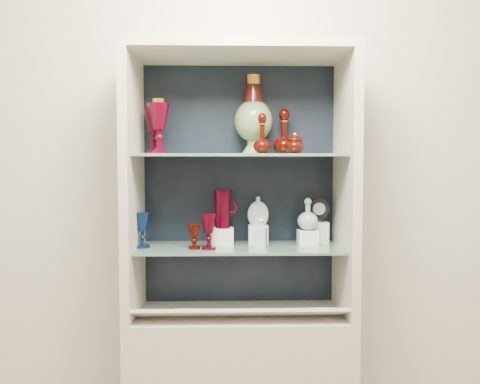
{
  "coord_description": "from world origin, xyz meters",
  "views": [
    {
      "loc": [
        -0.05,
        -0.57,
        1.42
      ],
      "look_at": [
        0.0,
        1.53,
        1.3
      ],
      "focal_mm": 35.0,
      "sensor_mm": 36.0,
      "label": 1
    }
  ],
  "objects_px": {
    "ruby_decanter_a": "(262,131)",
    "cameo_medallion": "(319,210)",
    "ruby_decanter_b": "(284,130)",
    "clear_square_bottle": "(261,233)",
    "ruby_goblet_small": "(194,237)",
    "enamel_urn": "(254,115)",
    "pedestal_lamp_right": "(159,127)",
    "clear_round_decanter": "(308,215)",
    "ruby_goblet_tall": "(209,232)",
    "flat_flask": "(258,210)",
    "pedestal_lamp_left": "(154,129)",
    "lidded_bowl": "(295,143)",
    "ruby_pitcher": "(223,209)",
    "cobalt_goblet": "(142,230)"
  },
  "relations": [
    {
      "from": "ruby_decanter_a",
      "to": "cameo_medallion",
      "type": "relative_size",
      "value": 1.76
    },
    {
      "from": "ruby_decanter_a",
      "to": "ruby_decanter_b",
      "type": "bearing_deg",
      "value": 49.47
    },
    {
      "from": "clear_square_bottle",
      "to": "ruby_goblet_small",
      "type": "bearing_deg",
      "value": -179.65
    },
    {
      "from": "enamel_urn",
      "to": "pedestal_lamp_right",
      "type": "bearing_deg",
      "value": -165.98
    },
    {
      "from": "pedestal_lamp_right",
      "to": "clear_round_decanter",
      "type": "relative_size",
      "value": 1.71
    },
    {
      "from": "ruby_goblet_tall",
      "to": "flat_flask",
      "type": "distance_m",
      "value": 0.27
    },
    {
      "from": "ruby_decanter_b",
      "to": "flat_flask",
      "type": "height_order",
      "value": "ruby_decanter_b"
    },
    {
      "from": "pedestal_lamp_left",
      "to": "ruby_decanter_a",
      "type": "distance_m",
      "value": 0.51
    },
    {
      "from": "lidded_bowl",
      "to": "ruby_pitcher",
      "type": "height_order",
      "value": "lidded_bowl"
    },
    {
      "from": "ruby_pitcher",
      "to": "pedestal_lamp_left",
      "type": "bearing_deg",
      "value": -162.07
    },
    {
      "from": "lidded_bowl",
      "to": "ruby_goblet_tall",
      "type": "relative_size",
      "value": 0.62
    },
    {
      "from": "ruby_pitcher",
      "to": "clear_square_bottle",
      "type": "relative_size",
      "value": 1.3
    },
    {
      "from": "pedestal_lamp_left",
      "to": "ruby_goblet_tall",
      "type": "distance_m",
      "value": 0.54
    },
    {
      "from": "ruby_pitcher",
      "to": "clear_square_bottle",
      "type": "height_order",
      "value": "ruby_pitcher"
    },
    {
      "from": "ruby_decanter_b",
      "to": "ruby_goblet_tall",
      "type": "xyz_separation_m",
      "value": [
        -0.35,
        -0.15,
        -0.46
      ]
    },
    {
      "from": "ruby_decanter_a",
      "to": "ruby_goblet_tall",
      "type": "relative_size",
      "value": 1.29
    },
    {
      "from": "pedestal_lamp_right",
      "to": "clear_square_bottle",
      "type": "xyz_separation_m",
      "value": [
        0.45,
        -0.04,
        -0.47
      ]
    },
    {
      "from": "pedestal_lamp_right",
      "to": "ruby_decanter_a",
      "type": "distance_m",
      "value": 0.46
    },
    {
      "from": "lidded_bowl",
      "to": "clear_round_decanter",
      "type": "bearing_deg",
      "value": 45.52
    },
    {
      "from": "ruby_decanter_a",
      "to": "lidded_bowl",
      "type": "height_order",
      "value": "ruby_decanter_a"
    },
    {
      "from": "ruby_goblet_tall",
      "to": "cobalt_goblet",
      "type": "bearing_deg",
      "value": 170.84
    },
    {
      "from": "ruby_decanter_b",
      "to": "ruby_goblet_tall",
      "type": "distance_m",
      "value": 0.59
    },
    {
      "from": "pedestal_lamp_left",
      "to": "ruby_goblet_small",
      "type": "relative_size",
      "value": 2.14
    },
    {
      "from": "ruby_decanter_a",
      "to": "ruby_pitcher",
      "type": "bearing_deg",
      "value": 153.95
    },
    {
      "from": "clear_round_decanter",
      "to": "ruby_pitcher",
      "type": "bearing_deg",
      "value": 178.86
    },
    {
      "from": "pedestal_lamp_left",
      "to": "enamel_urn",
      "type": "distance_m",
      "value": 0.47
    },
    {
      "from": "pedestal_lamp_left",
      "to": "ruby_goblet_small",
      "type": "bearing_deg",
      "value": -33.14
    },
    {
      "from": "enamel_urn",
      "to": "ruby_goblet_tall",
      "type": "distance_m",
      "value": 0.58
    },
    {
      "from": "ruby_pitcher",
      "to": "flat_flask",
      "type": "relative_size",
      "value": 1.29
    },
    {
      "from": "cobalt_goblet",
      "to": "ruby_pitcher",
      "type": "height_order",
      "value": "ruby_pitcher"
    },
    {
      "from": "enamel_urn",
      "to": "ruby_goblet_tall",
      "type": "relative_size",
      "value": 2.34
    },
    {
      "from": "ruby_goblet_tall",
      "to": "cameo_medallion",
      "type": "xyz_separation_m",
      "value": [
        0.52,
        0.17,
        0.08
      ]
    },
    {
      "from": "clear_square_bottle",
      "to": "flat_flask",
      "type": "distance_m",
      "value": 0.15
    },
    {
      "from": "lidded_bowl",
      "to": "cobalt_goblet",
      "type": "distance_m",
      "value": 0.78
    },
    {
      "from": "clear_square_bottle",
      "to": "cameo_medallion",
      "type": "xyz_separation_m",
      "value": [
        0.29,
        0.16,
        0.09
      ]
    },
    {
      "from": "ruby_goblet_small",
      "to": "flat_flask",
      "type": "relative_size",
      "value": 0.8
    },
    {
      "from": "cameo_medallion",
      "to": "clear_square_bottle",
      "type": "bearing_deg",
      "value": -135.78
    },
    {
      "from": "pedestal_lamp_right",
      "to": "flat_flask",
      "type": "xyz_separation_m",
      "value": [
        0.44,
        0.08,
        -0.38
      ]
    },
    {
      "from": "lidded_bowl",
      "to": "flat_flask",
      "type": "distance_m",
      "value": 0.36
    },
    {
      "from": "ruby_decanter_a",
      "to": "ruby_decanter_b",
      "type": "distance_m",
      "value": 0.17
    },
    {
      "from": "pedestal_lamp_right",
      "to": "clear_square_bottle",
      "type": "distance_m",
      "value": 0.66
    },
    {
      "from": "pedestal_lamp_right",
      "to": "cameo_medallion",
      "type": "xyz_separation_m",
      "value": [
        0.74,
        0.12,
        -0.38
      ]
    },
    {
      "from": "pedestal_lamp_left",
      "to": "clear_round_decanter",
      "type": "relative_size",
      "value": 1.66
    },
    {
      "from": "cobalt_goblet",
      "to": "cameo_medallion",
      "type": "relative_size",
      "value": 1.4
    },
    {
      "from": "ruby_decanter_a",
      "to": "clear_round_decanter",
      "type": "xyz_separation_m",
      "value": [
        0.22,
        0.08,
        -0.38
      ]
    },
    {
      "from": "enamel_urn",
      "to": "ruby_decanter_b",
      "type": "xyz_separation_m",
      "value": [
        0.14,
        -0.0,
        -0.07
      ]
    },
    {
      "from": "ruby_decanter_b",
      "to": "cobalt_goblet",
      "type": "bearing_deg",
      "value": -171.26
    },
    {
      "from": "ruby_pitcher",
      "to": "cameo_medallion",
      "type": "bearing_deg",
      "value": 31.73
    },
    {
      "from": "ruby_pitcher",
      "to": "cameo_medallion",
      "type": "relative_size",
      "value": 1.54
    },
    {
      "from": "enamel_urn",
      "to": "ruby_decanter_b",
      "type": "height_order",
      "value": "enamel_urn"
    }
  ]
}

